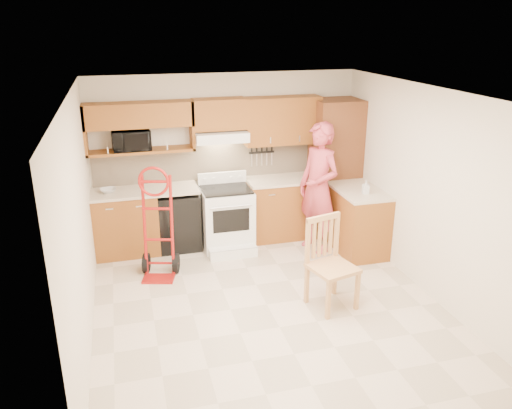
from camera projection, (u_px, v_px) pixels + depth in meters
name	position (u px, v px, depth m)	size (l,w,h in m)	color
floor	(267.00, 305.00, 6.13)	(4.00, 4.50, 0.02)	beige
ceiling	(269.00, 92.00, 5.27)	(4.00, 4.50, 0.02)	white
wall_back	(226.00, 157.00, 7.75)	(4.00, 0.02, 2.50)	beige
wall_front	(356.00, 312.00, 3.65)	(4.00, 0.02, 2.50)	beige
wall_left	(78.00, 224.00, 5.21)	(0.02, 4.50, 2.50)	beige
wall_right	(427.00, 192.00, 6.19)	(0.02, 4.50, 2.50)	beige
backsplash	(226.00, 161.00, 7.75)	(3.92, 0.03, 0.55)	beige
lower_cab_left	(126.00, 223.00, 7.36)	(0.90, 0.60, 0.90)	brown
dishwasher	(178.00, 220.00, 7.56)	(0.60, 0.60, 0.85)	black
lower_cab_right	(283.00, 208.00, 7.94)	(1.14, 0.60, 0.90)	brown
countertop_left	(145.00, 191.00, 7.28)	(1.50, 0.63, 0.04)	beige
countertop_right	(284.00, 180.00, 7.78)	(1.14, 0.63, 0.04)	beige
cab_return_right	(357.00, 221.00, 7.43)	(0.60, 1.00, 0.90)	brown
countertop_return	(359.00, 191.00, 7.27)	(0.63, 1.00, 0.04)	beige
pantry_tall	(334.00, 167.00, 7.94)	(0.70, 0.60, 2.10)	brown
upper_cab_left	(139.00, 115.00, 7.04)	(1.50, 0.33, 0.34)	brown
upper_shelf_mw	(141.00, 151.00, 7.21)	(1.50, 0.33, 0.04)	brown
upper_cab_center	(219.00, 114.00, 7.33)	(0.76, 0.33, 0.44)	brown
upper_cab_right	(282.00, 120.00, 7.61)	(1.14, 0.33, 0.70)	brown
range_hood	(221.00, 136.00, 7.37)	(0.76, 0.46, 0.14)	white
knife_strip	(262.00, 156.00, 7.84)	(0.40, 0.05, 0.29)	black
microwave	(131.00, 140.00, 7.13)	(0.52, 0.35, 0.29)	black
range	(228.00, 214.00, 7.47)	(0.73, 0.96, 1.08)	white
person	(319.00, 188.00, 7.31)	(0.69, 0.45, 1.89)	#BB3E4B
hand_truck	(157.00, 229.00, 6.58)	(0.53, 0.49, 1.36)	#A31613
dining_chair	(333.00, 265.00, 5.92)	(0.49, 0.53, 1.08)	tan
soap_bottle	(366.00, 187.00, 7.07)	(0.09, 0.09, 0.19)	white
bowl	(108.00, 190.00, 7.14)	(0.22, 0.22, 0.05)	white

